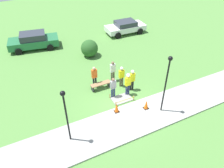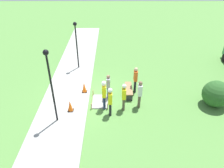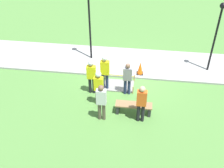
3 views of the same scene
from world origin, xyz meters
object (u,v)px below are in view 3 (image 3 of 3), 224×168
worker_assistant (99,85)px  bystander_in_orange_shirt (141,102)px  traffic_cone_near_patch (140,68)px  worker_trainee (105,69)px  worker_supervisor (91,74)px  bystander_in_white_shirt (127,77)px  traffic_cone_far_patch (104,59)px  park_bench (134,107)px  bystander_in_gray_shirt (101,101)px  lamppost_far (218,28)px  lamppost_near (89,11)px

worker_assistant → bystander_in_orange_shirt: size_ratio=0.97×
traffic_cone_near_patch → worker_trainee: bearing=40.2°
worker_supervisor → bystander_in_orange_shirt: size_ratio=0.99×
traffic_cone_near_patch → bystander_in_white_shirt: size_ratio=0.41×
traffic_cone_far_patch → bystander_in_orange_shirt: 4.49m
park_bench → worker_supervisor: (2.03, -1.18, 0.73)m
worker_trainee → bystander_in_orange_shirt: size_ratio=1.05×
worker_assistant → bystander_in_gray_shirt: 0.97m
park_bench → worker_trainee: bearing=-46.4°
bystander_in_white_shirt → lamppost_far: 4.92m
traffic_cone_near_patch → bystander_in_orange_shirt: size_ratio=0.38×
park_bench → worker_supervisor: size_ratio=0.88×
worker_assistant → worker_trainee: worker_trainee is taller
worker_supervisor → worker_assistant: worker_supervisor is taller
bystander_in_gray_shirt → lamppost_near: 5.13m
park_bench → bystander_in_orange_shirt: bystander_in_orange_shirt is taller
bystander_in_white_shirt → traffic_cone_near_patch: bearing=-108.6°
bystander_in_orange_shirt → bystander_in_white_shirt: 1.87m
worker_trainee → bystander_in_white_shirt: (-1.06, 0.23, -0.20)m
worker_assistant → lamppost_near: (1.06, -3.69, 1.76)m
park_bench → lamppost_near: bearing=-57.4°
traffic_cone_near_patch → bystander_in_white_shirt: (0.53, 1.58, 0.50)m
traffic_cone_near_patch → worker_assistant: 3.06m
bystander_in_white_shirt → lamppost_near: (2.22, -2.79, 1.86)m
worker_assistant → bystander_in_gray_shirt: bearing=105.9°
worker_trainee → bystander_in_orange_shirt: (-1.77, 1.97, -0.11)m
traffic_cone_near_patch → worker_assistant: size_ratio=0.39×
worker_trainee → bystander_in_orange_shirt: bearing=131.9°
bystander_in_orange_shirt → lamppost_near: (2.92, -4.52, 1.77)m
traffic_cone_near_patch → lamppost_near: lamppost_near is taller
worker_assistant → bystander_in_gray_shirt: size_ratio=0.99×
bystander_in_gray_shirt → lamppost_near: size_ratio=0.42×
traffic_cone_far_patch → bystander_in_white_shirt: bystander_in_white_shirt is taller
park_bench → lamppost_near: (2.62, -4.09, 2.46)m
lamppost_near → lamppost_far: lamppost_near is taller
bystander_in_gray_shirt → bystander_in_white_shirt: bystander_in_gray_shirt is taller
worker_assistant → traffic_cone_far_patch: bearing=-85.6°
worker_supervisor → lamppost_near: lamppost_near is taller
worker_trainee → worker_assistant: bearing=84.8°
bystander_in_orange_shirt → lamppost_near: 5.67m
worker_supervisor → worker_trainee: (-0.57, -0.35, 0.07)m
park_bench → worker_assistant: 1.76m
park_bench → bystander_in_orange_shirt: 0.87m
traffic_cone_far_patch → bystander_in_orange_shirt: bearing=118.3°
worker_supervisor → lamppost_far: lamppost_far is taller
traffic_cone_near_patch → bystander_in_white_shirt: bystander_in_white_shirt is taller
park_bench → bystander_in_white_shirt: (0.39, -1.30, 0.60)m
worker_trainee → bystander_in_white_shirt: 1.11m
park_bench → bystander_in_white_shirt: bearing=-73.1°
traffic_cone_far_patch → lamppost_far: 5.80m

